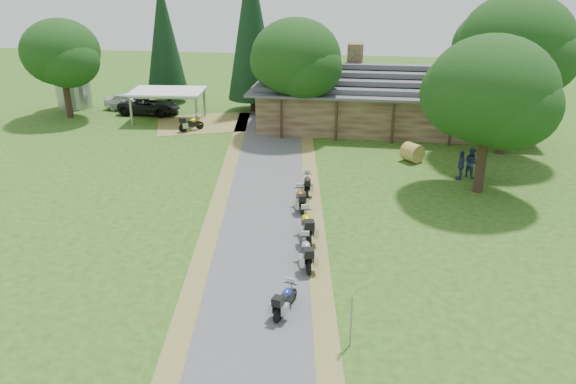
# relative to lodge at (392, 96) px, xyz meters

# --- Properties ---
(ground) EXTENTS (120.00, 120.00, 0.00)m
(ground) POSITION_rel_lodge_xyz_m (-6.00, -24.00, -2.45)
(ground) COLOR #2B4A14
(ground) RESTS_ON ground
(driveway) EXTENTS (51.95, 51.95, 0.00)m
(driveway) POSITION_rel_lodge_xyz_m (-6.50, -20.00, -2.45)
(driveway) COLOR #4A4B4D
(driveway) RESTS_ON ground
(lodge) EXTENTS (21.40, 9.40, 4.90)m
(lodge) POSITION_rel_lodge_xyz_m (0.00, 0.00, 0.00)
(lodge) COLOR #503929
(lodge) RESTS_ON ground
(silo) EXTENTS (3.29, 3.29, 6.06)m
(silo) POSITION_rel_lodge_xyz_m (-27.69, 2.44, 0.58)
(silo) COLOR gray
(silo) RESTS_ON ground
(carport) EXTENTS (6.09, 4.34, 2.50)m
(carport) POSITION_rel_lodge_xyz_m (-17.81, -0.81, -1.20)
(carport) COLOR silver
(carport) RESTS_ON ground
(car_white_sedan) EXTENTS (3.36, 5.99, 1.88)m
(car_white_sedan) POSITION_rel_lodge_xyz_m (-22.41, 2.08, -1.51)
(car_white_sedan) COLOR silver
(car_white_sedan) RESTS_ON ground
(car_dark_suv) EXTENTS (2.78, 5.76, 2.15)m
(car_dark_suv) POSITION_rel_lodge_xyz_m (-20.18, 0.98, -1.38)
(car_dark_suv) COLOR black
(car_dark_suv) RESTS_ON ground
(motorcycle_row_a) EXTENTS (0.98, 1.79, 1.17)m
(motorcycle_row_a) POSITION_rel_lodge_xyz_m (-4.48, -26.30, -1.87)
(motorcycle_row_a) COLOR navy
(motorcycle_row_a) RESTS_ON ground
(motorcycle_row_b) EXTENTS (1.07, 2.03, 1.33)m
(motorcycle_row_b) POSITION_rel_lodge_xyz_m (-4.10, -22.72, -1.79)
(motorcycle_row_b) COLOR #989CA0
(motorcycle_row_b) RESTS_ON ground
(motorcycle_row_c) EXTENTS (1.17, 2.23, 1.46)m
(motorcycle_row_c) POSITION_rel_lodge_xyz_m (-4.36, -20.21, -1.72)
(motorcycle_row_c) COLOR #D6C504
(motorcycle_row_c) RESTS_ON ground
(motorcycle_row_d) EXTENTS (1.01, 1.88, 1.22)m
(motorcycle_row_d) POSITION_rel_lodge_xyz_m (-5.07, -16.89, -1.84)
(motorcycle_row_d) COLOR #CF4F04
(motorcycle_row_d) RESTS_ON ground
(motorcycle_row_e) EXTENTS (0.76, 1.77, 1.17)m
(motorcycle_row_e) POSITION_rel_lodge_xyz_m (-4.96, -14.66, -1.86)
(motorcycle_row_e) COLOR black
(motorcycle_row_e) RESTS_ON ground
(motorcycle_carport_a) EXTENTS (1.73, 1.66, 1.24)m
(motorcycle_carport_a) POSITION_rel_lodge_xyz_m (-15.16, -3.42, -1.83)
(motorcycle_carport_a) COLOR yellow
(motorcycle_carport_a) RESTS_ON ground
(person_a) EXTENTS (0.72, 0.70, 2.06)m
(person_a) POSITION_rel_lodge_xyz_m (5.06, -10.75, -1.42)
(person_a) COLOR #353D61
(person_a) RESTS_ON ground
(person_b) EXTENTS (0.75, 0.74, 2.16)m
(person_b) POSITION_rel_lodge_xyz_m (4.46, -10.68, -1.37)
(person_b) COLOR #353D61
(person_b) RESTS_ON ground
(person_c) EXTENTS (0.44, 0.60, 2.10)m
(person_c) POSITION_rel_lodge_xyz_m (3.82, -11.19, -1.40)
(person_c) COLOR #353D61
(person_c) RESTS_ON ground
(hay_bale) EXTENTS (1.63, 1.63, 1.20)m
(hay_bale) POSITION_rel_lodge_xyz_m (1.20, -8.30, -1.85)
(hay_bale) COLOR olive
(hay_bale) RESTS_ON ground
(sign_post) EXTENTS (0.37, 0.06, 2.05)m
(sign_post) POSITION_rel_lodge_xyz_m (-2.03, -27.95, -1.43)
(sign_post) COLOR gray
(sign_post) RESTS_ON ground
(oak_lodge_left) EXTENTS (6.50, 6.50, 9.23)m
(oak_lodge_left) POSITION_rel_lodge_xyz_m (-7.13, -3.09, 2.17)
(oak_lodge_left) COLOR black
(oak_lodge_left) RESTS_ON ground
(oak_lodge_right) EXTENTS (7.12, 7.12, 11.89)m
(oak_lodge_right) POSITION_rel_lodge_xyz_m (7.24, -5.73, 3.49)
(oak_lodge_right) COLOR black
(oak_lodge_right) RESTS_ON ground
(oak_driveway) EXTENTS (6.83, 6.83, 9.33)m
(oak_driveway) POSITION_rel_lodge_xyz_m (4.57, -13.05, 2.22)
(oak_driveway) COLOR black
(oak_driveway) RESTS_ON ground
(oak_silo) EXTENTS (6.19, 6.19, 8.66)m
(oak_silo) POSITION_rel_lodge_xyz_m (-26.39, -1.01, 1.88)
(oak_silo) COLOR black
(oak_silo) RESTS_ON ground
(cedar_near) EXTENTS (4.22, 4.22, 13.21)m
(cedar_near) POSITION_rel_lodge_xyz_m (-11.70, 3.44, 4.15)
(cedar_near) COLOR black
(cedar_near) RESTS_ON ground
(cedar_far) EXTENTS (3.69, 3.69, 10.97)m
(cedar_far) POSITION_rel_lodge_xyz_m (-20.14, 5.65, 3.04)
(cedar_far) COLOR black
(cedar_far) RESTS_ON ground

